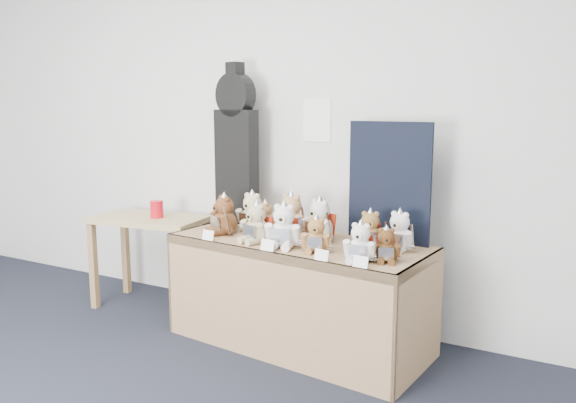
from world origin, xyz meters
The scene contains 22 objects.
room_shell centered at (0.68, 2.49, 1.45)m, with size 6.00×6.00×6.00m.
display_table centered at (0.78, 1.96, 0.54)m, with size 1.73×0.87×0.70m.
side_table centered at (-0.55, 2.11, 0.59)m, with size 0.91×0.58×0.71m.
guitar_case centered at (0.13, 2.30, 1.26)m, with size 0.36×0.17×1.15m.
navy_board centered at (1.29, 2.29, 1.07)m, with size 0.57×0.02×0.75m, color black.
red_cup centered at (-0.47, 2.11, 0.78)m, with size 0.10×0.10×0.13m, color red.
teddy_front_far_left centered at (0.26, 1.96, 0.81)m, with size 0.24×0.24×0.30m.
teddy_front_left centered at (0.58, 1.86, 0.81)m, with size 0.23×0.22×0.29m.
teddy_front_centre centered at (0.79, 1.83, 0.82)m, with size 0.26×0.23×0.31m.
teddy_front_right centered at (1.01, 1.82, 0.79)m, with size 0.20×0.18×0.24m.
teddy_front_far_right centered at (1.31, 1.76, 0.79)m, with size 0.20×0.17×0.25m.
teddy_front_end centered at (1.44, 1.82, 0.78)m, with size 0.18×0.17×0.22m.
teddy_back_left centered at (0.35, 2.15, 0.81)m, with size 0.24×0.20×0.30m.
teddy_back_centre_left centered at (0.68, 2.12, 0.82)m, with size 0.26×0.22×0.32m.
teddy_back_centre_right centered at (0.90, 2.09, 0.82)m, with size 0.25×0.23×0.30m.
teddy_back_right centered at (1.25, 2.08, 0.80)m, with size 0.21×0.20×0.26m.
teddy_back_end centered at (1.42, 2.09, 0.80)m, with size 0.22×0.19×0.27m.
teddy_back_far_left centered at (0.43, 2.20, 0.79)m, with size 0.18×0.19×0.23m.
entry_card_a centered at (0.28, 1.75, 0.73)m, with size 0.09×0.00×0.07m, color white.
entry_card_b centered at (0.75, 1.70, 0.73)m, with size 0.09×0.00×0.07m, color white.
entry_card_c centered at (1.12, 1.66, 0.73)m, with size 0.09×0.00×0.06m, color white.
entry_card_d centered at (1.36, 1.64, 0.73)m, with size 0.09×0.00×0.06m, color white.
Camera 1 is at (2.40, -1.06, 1.54)m, focal length 35.00 mm.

